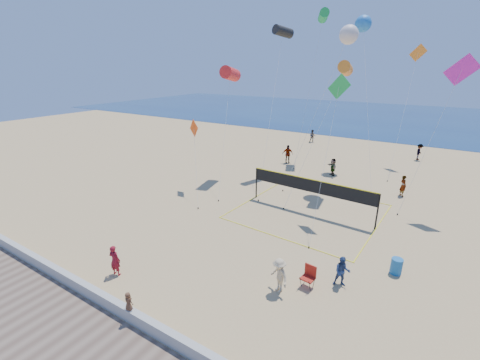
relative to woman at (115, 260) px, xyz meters
The scene contains 25 objects.
ground 4.02m from the woman, 19.02° to the left, with size 120.00×120.00×0.00m, color tan.
ocean 63.40m from the woman, 86.63° to the left, with size 140.00×50.00×0.03m, color navy.
seawall 4.13m from the woman, 24.75° to the right, with size 32.00×0.30×0.60m, color #AAA9A5.
woman is the anchor object (origin of this frame).
toddler 3.56m from the woman, 29.21° to the right, with size 0.39×0.25×0.79m, color brown.
bystander_a 10.90m from the woman, 27.63° to the left, with size 0.73×0.57×1.50m, color navy.
bystander_b 7.98m from the woman, 23.09° to the left, with size 1.08×0.62×1.67m, color tan.
far_person_0 22.30m from the woman, 92.06° to the left, with size 1.13×0.47×1.93m, color gray.
far_person_1 21.23m from the woman, 77.83° to the left, with size 1.51×0.48×1.63m, color gray.
far_person_2 21.53m from the woman, 60.29° to the left, with size 0.62×0.40×1.69m, color gray.
far_person_3 33.06m from the woman, 93.41° to the left, with size 0.82×0.64×1.68m, color gray.
far_person_4 32.80m from the woman, 70.60° to the left, with size 1.14×0.66×1.77m, color gray.
camp_chair 9.36m from the woman, 26.53° to the left, with size 0.65×0.78×1.20m.
trash_barrel 13.87m from the woman, 32.38° to the left, with size 0.55×0.55×0.82m, color #1961A4.
volleyball_net 13.22m from the woman, 65.39° to the left, with size 9.71×9.57×2.45m.
kite_0 18.21m from the woman, 102.96° to the left, with size 3.47×7.13×9.80m.
kite_1 22.88m from the woman, 92.02° to the left, with size 2.99×9.03×13.07m.
kite_2 20.10m from the woman, 71.88° to the left, with size 2.46×6.97×10.15m.
kite_3 12.70m from the woman, 110.17° to the left, with size 3.57×3.70×5.81m.
kite_4 15.66m from the woman, 61.51° to the left, with size 1.55×5.43×9.33m.
kite_5 22.84m from the woman, 53.16° to the left, with size 2.97×2.60×10.49m.
kite_6 22.50m from the woman, 74.62° to the left, with size 3.85×5.17×12.68m.
kite_7 28.93m from the woman, 79.83° to the left, with size 4.99×9.07×14.15m.
kite_8 29.43m from the woman, 88.67° to the left, with size 1.73×6.69×15.01m.
kite_9 31.74m from the woman, 72.26° to the left, with size 1.61×7.99×11.76m.
Camera 1 is at (8.57, -9.40, 9.77)m, focal length 24.00 mm.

